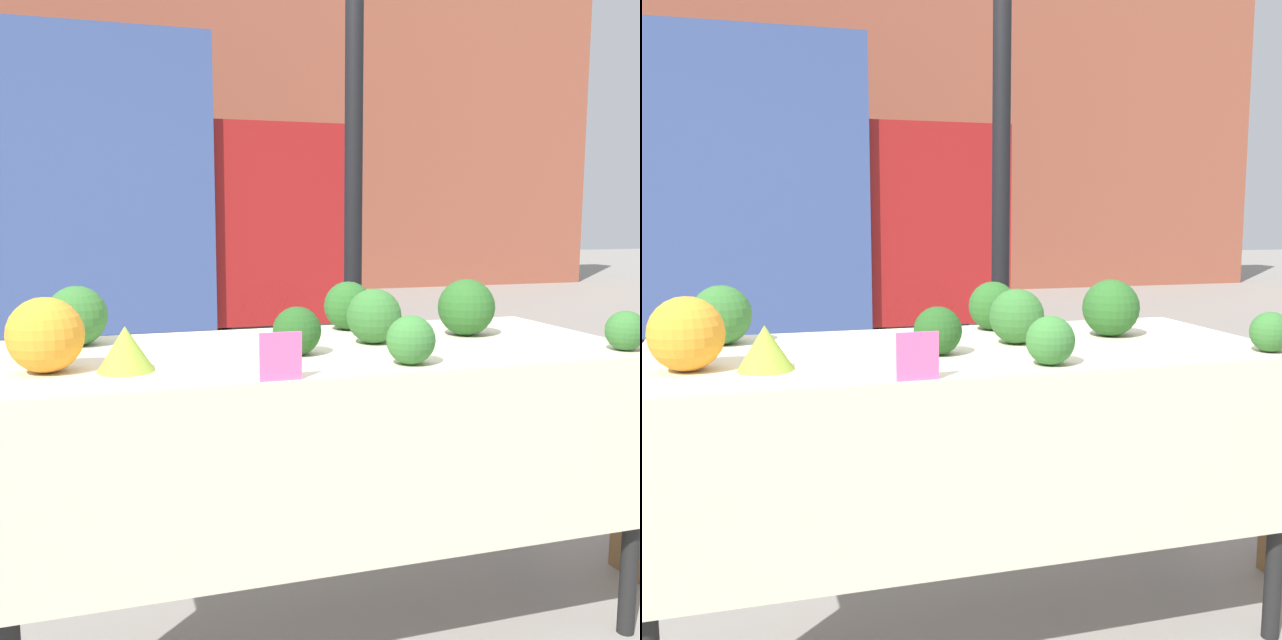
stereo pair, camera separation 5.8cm
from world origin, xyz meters
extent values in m
plane|color=gray|center=(0.00, 0.00, 0.00)|extent=(40.00, 40.00, 0.00)
cube|color=brown|center=(0.00, 9.77, 2.61)|extent=(16.00, 0.60, 5.23)
cylinder|color=black|center=(0.36, 0.71, 1.11)|extent=(0.07, 0.07, 2.21)
cube|color=#384C84|center=(-1.23, 4.94, 1.46)|extent=(3.19, 2.27, 2.29)
cube|color=maroon|center=(0.96, 4.94, 1.14)|extent=(1.20, 2.09, 1.65)
cylinder|color=black|center=(0.84, 4.00, 0.35)|extent=(0.71, 0.22, 0.71)
cylinder|color=black|center=(0.84, 5.87, 0.35)|extent=(0.71, 0.22, 0.71)
cube|color=beige|center=(0.00, 0.00, 0.83)|extent=(1.81, 0.81, 0.03)
cube|color=beige|center=(0.00, -0.40, 0.59)|extent=(1.81, 0.01, 0.47)
cylinder|color=black|center=(-0.84, -0.35, 0.41)|extent=(0.05, 0.05, 0.82)
cylinder|color=black|center=(0.84, -0.35, 0.41)|extent=(0.05, 0.05, 0.82)
cylinder|color=black|center=(-0.84, 0.35, 0.41)|extent=(0.05, 0.05, 0.82)
cylinder|color=black|center=(0.84, 0.35, 0.41)|extent=(0.05, 0.05, 0.82)
sphere|color=orange|center=(-0.74, -0.13, 0.94)|extent=(0.19, 0.19, 0.19)
cone|color=#93B238|center=(-0.56, -0.18, 0.91)|extent=(0.14, 0.14, 0.11)
sphere|color=#387533|center=(0.15, -0.31, 0.91)|extent=(0.13, 0.13, 0.13)
sphere|color=#285B23|center=(0.19, 0.29, 0.93)|extent=(0.16, 0.16, 0.16)
sphere|color=#336B2D|center=(-0.67, 0.24, 0.94)|extent=(0.18, 0.18, 0.18)
sphere|color=#23511E|center=(-0.10, -0.10, 0.92)|extent=(0.13, 0.13, 0.13)
sphere|color=#336B2D|center=(0.17, 0.01, 0.93)|extent=(0.16, 0.16, 0.16)
sphere|color=#285B23|center=(0.51, 0.06, 0.94)|extent=(0.18, 0.18, 0.18)
sphere|color=#336B2D|center=(0.81, -0.31, 0.91)|extent=(0.11, 0.11, 0.11)
cube|color=#F45B9E|center=(-0.22, -0.39, 0.91)|extent=(0.10, 0.01, 0.11)
camera|label=1|loc=(-0.65, -2.04, 1.23)|focal=42.00mm
camera|label=2|loc=(-0.60, -2.06, 1.23)|focal=42.00mm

